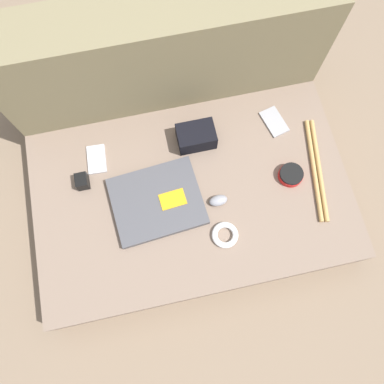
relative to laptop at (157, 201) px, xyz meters
The scene contains 12 objects.
ground_plane 0.20m from the laptop, ahead, with size 8.00×8.00×0.00m, color #7A6651.
couch_seat 0.15m from the laptop, ahead, with size 1.14×0.71×0.14m.
couch_backrest 0.49m from the laptop, 74.53° to the left, with size 1.14×0.20×0.54m.
laptop is the anchor object (origin of this frame).
computer_mouse 0.22m from the laptop, 11.53° to the right, with size 0.07×0.04×0.03m.
speaker_puck 0.49m from the laptop, ahead, with size 0.09×0.09×0.03m.
phone_silver 0.28m from the laptop, 132.09° to the left, with size 0.07×0.11×0.01m.
phone_black 0.54m from the laptop, 23.81° to the left, with size 0.10×0.13×0.01m.
camera_pouch 0.28m from the laptop, 47.80° to the left, with size 0.14×0.10×0.07m.
charger_brick 0.28m from the laptop, 152.88° to the left, with size 0.04×0.05×0.05m.
cable_coil 0.27m from the laptop, 38.99° to the right, with size 0.09×0.09×0.02m.
drumstick_pair 0.59m from the laptop, ahead, with size 0.10×0.39×0.02m.
Camera 1 is at (-0.08, -0.38, 1.43)m, focal length 35.00 mm.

